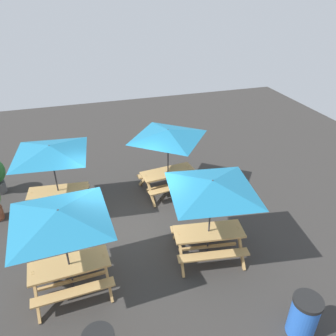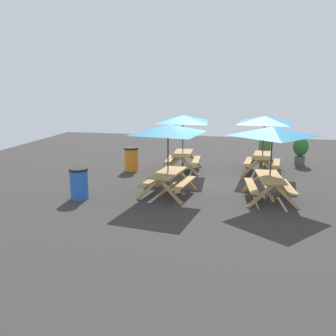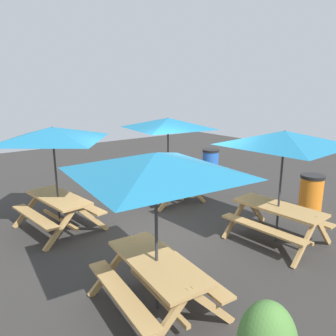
{
  "view_description": "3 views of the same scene",
  "coord_description": "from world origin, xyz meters",
  "px_view_note": "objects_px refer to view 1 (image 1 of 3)",
  "views": [
    {
      "loc": [
        1.01,
        7.35,
        6.36
      ],
      "look_at": [
        -1.74,
        -1.73,
        0.9
      ],
      "focal_mm": 35.0,
      "sensor_mm": 36.0,
      "label": 1
    },
    {
      "loc": [
        -13.31,
        -1.0,
        3.59
      ],
      "look_at": [
        -1.87,
        1.45,
        0.9
      ],
      "focal_mm": 40.0,
      "sensor_mm": 36.0,
      "label": 2
    },
    {
      "loc": [
        5.16,
        -4.02,
        3.11
      ],
      "look_at": [
        -1.87,
        1.45,
        0.9
      ],
      "focal_mm": 35.0,
      "sensor_mm": 36.0,
      "label": 3
    }
  ],
  "objects_px": {
    "picnic_table_2": "(168,138)",
    "picnic_table_3": "(51,155)",
    "picnic_table_1": "(212,191)",
    "trash_bin_blue": "(304,316)",
    "picnic_table_0": "(60,222)"
  },
  "relations": [
    {
      "from": "picnic_table_3",
      "to": "trash_bin_blue",
      "type": "bearing_deg",
      "value": 134.7
    },
    {
      "from": "picnic_table_0",
      "to": "picnic_table_2",
      "type": "bearing_deg",
      "value": -138.57
    },
    {
      "from": "picnic_table_0",
      "to": "picnic_table_2",
      "type": "xyz_separation_m",
      "value": [
        -3.35,
        -3.31,
        0.0
      ]
    },
    {
      "from": "picnic_table_3",
      "to": "picnic_table_1",
      "type": "bearing_deg",
      "value": 145.86
    },
    {
      "from": "trash_bin_blue",
      "to": "picnic_table_2",
      "type": "bearing_deg",
      "value": -79.46
    },
    {
      "from": "picnic_table_1",
      "to": "picnic_table_3",
      "type": "distance_m",
      "value": 4.8
    },
    {
      "from": "picnic_table_1",
      "to": "trash_bin_blue",
      "type": "height_order",
      "value": "picnic_table_1"
    },
    {
      "from": "picnic_table_2",
      "to": "picnic_table_0",
      "type": "bearing_deg",
      "value": 37.93
    },
    {
      "from": "picnic_table_3",
      "to": "trash_bin_blue",
      "type": "relative_size",
      "value": 2.87
    },
    {
      "from": "picnic_table_0",
      "to": "picnic_table_3",
      "type": "bearing_deg",
      "value": -89.52
    },
    {
      "from": "picnic_table_0",
      "to": "picnic_table_3",
      "type": "relative_size",
      "value": 1.0
    },
    {
      "from": "picnic_table_0",
      "to": "trash_bin_blue",
      "type": "xyz_separation_m",
      "value": [
        -4.44,
        2.53,
        -1.49
      ]
    },
    {
      "from": "picnic_table_2",
      "to": "picnic_table_3",
      "type": "distance_m",
      "value": 3.56
    },
    {
      "from": "picnic_table_2",
      "to": "trash_bin_blue",
      "type": "bearing_deg",
      "value": 93.83
    },
    {
      "from": "picnic_table_2",
      "to": "trash_bin_blue",
      "type": "xyz_separation_m",
      "value": [
        -1.09,
        5.84,
        -1.49
      ]
    }
  ]
}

